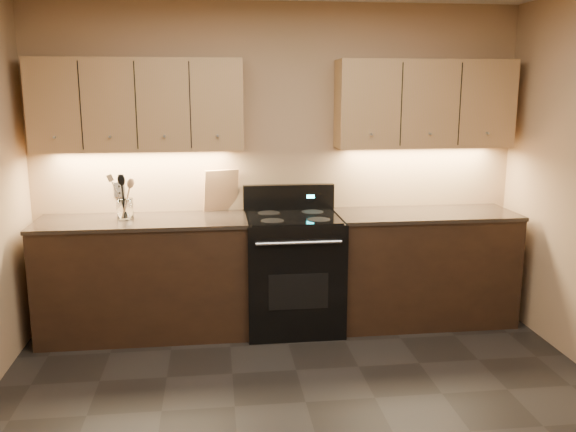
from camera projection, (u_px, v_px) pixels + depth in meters
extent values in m
cube|color=tan|center=(279.00, 165.00, 5.06)|extent=(4.00, 0.04, 2.60)
cube|color=black|center=(145.00, 279.00, 4.81)|extent=(1.60, 0.60, 0.90)
cube|color=#3B2E25|center=(142.00, 221.00, 4.71)|extent=(1.62, 0.62, 0.03)
cube|color=black|center=(423.00, 269.00, 5.08)|extent=(1.44, 0.60, 0.90)
cube|color=#3B2E25|center=(426.00, 214.00, 4.99)|extent=(1.46, 0.62, 0.03)
cube|color=black|center=(293.00, 273.00, 4.92)|extent=(0.76, 0.65, 0.92)
cube|color=black|center=(293.00, 217.00, 4.83)|extent=(0.70, 0.60, 0.01)
cube|color=black|center=(289.00, 198.00, 5.08)|extent=(0.76, 0.07, 0.22)
cube|color=#19E5F2|center=(311.00, 197.00, 5.07)|extent=(0.06, 0.00, 0.03)
cylinder|color=silver|center=(299.00, 243.00, 4.52)|extent=(0.65, 0.02, 0.02)
cube|color=black|center=(299.00, 292.00, 4.62)|extent=(0.46, 0.00, 0.28)
cylinder|color=black|center=(272.00, 221.00, 4.66)|extent=(0.18, 0.18, 0.00)
cylinder|color=black|center=(319.00, 219.00, 4.70)|extent=(0.18, 0.18, 0.00)
cylinder|color=black|center=(269.00, 213.00, 4.95)|extent=(0.18, 0.18, 0.00)
cylinder|color=black|center=(312.00, 212.00, 4.99)|extent=(0.18, 0.18, 0.00)
cube|color=#AD7C56|center=(138.00, 105.00, 4.68)|extent=(1.60, 0.30, 0.70)
cube|color=#AD7C56|center=(424.00, 104.00, 4.95)|extent=(1.44, 0.30, 0.70)
cube|color=#B2B5BA|center=(119.00, 190.00, 4.93)|extent=(0.08, 0.01, 0.12)
cylinder|color=white|center=(125.00, 209.00, 4.72)|extent=(0.15, 0.15, 0.16)
cylinder|color=white|center=(125.00, 218.00, 4.74)|extent=(0.12, 0.12, 0.02)
cube|color=tan|center=(221.00, 190.00, 4.99)|extent=(0.30, 0.17, 0.35)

